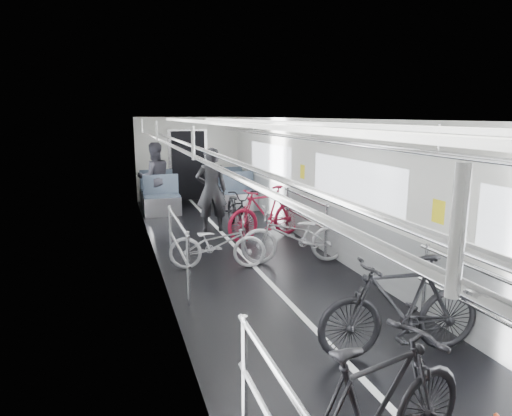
{
  "coord_description": "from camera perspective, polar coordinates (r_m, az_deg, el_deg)",
  "views": [
    {
      "loc": [
        -2.15,
        -6.33,
        2.46
      ],
      "look_at": [
        0.0,
        0.43,
        1.01
      ],
      "focal_mm": 32.0,
      "sensor_mm": 36.0,
      "label": 1
    }
  ],
  "objects": [
    {
      "name": "bike_right_near",
      "position": [
        5.0,
        17.64,
        -11.64
      ],
      "size": [
        1.83,
        0.7,
        1.07
      ],
      "primitive_type": "imported",
      "rotation": [
        0.0,
        0.0,
        -1.68
      ],
      "color": "black",
      "rests_on": "floor"
    },
    {
      "name": "car_shell",
      "position": [
        8.49,
        -2.75,
        2.51
      ],
      "size": [
        3.02,
        14.01,
        2.41
      ],
      "color": "black",
      "rests_on": "ground"
    },
    {
      "name": "person_standing",
      "position": [
        9.72,
        -5.59,
        2.26
      ],
      "size": [
        0.71,
        0.52,
        1.8
      ],
      "primitive_type": "imported",
      "rotation": [
        0.0,
        0.0,
        3.0
      ],
      "color": "black",
      "rests_on": "floor"
    },
    {
      "name": "bike_left_mid",
      "position": [
        3.39,
        14.63,
        -23.49
      ],
      "size": [
        1.85,
        0.93,
        1.07
      ],
      "primitive_type": "imported",
      "rotation": [
        0.0,
        0.0,
        1.82
      ],
      "color": "black",
      "rests_on": "floor"
    },
    {
      "name": "bike_right_mid",
      "position": [
        7.69,
        4.82,
        -3.45
      ],
      "size": [
        1.88,
        0.93,
        0.95
      ],
      "primitive_type": "imported",
      "rotation": [
        0.0,
        0.0,
        -1.74
      ],
      "color": "#99989C",
      "rests_on": "floor"
    },
    {
      "name": "bike_aisle",
      "position": [
        9.83,
        -2.27,
        -0.11
      ],
      "size": [
        0.69,
        1.82,
        0.95
      ],
      "primitive_type": "imported",
      "rotation": [
        0.0,
        0.0,
        -0.04
      ],
      "color": "black",
      "rests_on": "floor"
    },
    {
      "name": "bike_right_far",
      "position": [
        9.14,
        1.26,
        -0.61
      ],
      "size": [
        1.84,
        0.95,
        1.07
      ],
      "primitive_type": "imported",
      "rotation": [
        0.0,
        0.0,
        -1.3
      ],
      "color": "maroon",
      "rests_on": "floor"
    },
    {
      "name": "bike_left_far",
      "position": [
        7.44,
        -4.85,
        -4.45
      ],
      "size": [
        1.66,
        0.9,
        0.83
      ],
      "primitive_type": "imported",
      "rotation": [
        0.0,
        0.0,
        1.34
      ],
      "color": "#B0B0B5",
      "rests_on": "floor"
    },
    {
      "name": "person_seated",
      "position": [
        11.94,
        -12.56,
        3.74
      ],
      "size": [
        0.96,
        0.8,
        1.78
      ],
      "primitive_type": "imported",
      "rotation": [
        0.0,
        0.0,
        3.3
      ],
      "color": "#302F37",
      "rests_on": "floor"
    }
  ]
}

